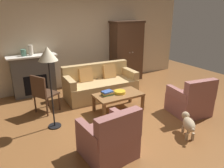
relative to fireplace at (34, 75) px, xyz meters
name	(u,v)px	position (x,y,z in m)	size (l,w,h in m)	color
ground_plane	(127,115)	(1.55, -2.30, -0.57)	(9.60, 9.60, 0.00)	brown
back_wall	(82,39)	(1.55, 0.25, 0.83)	(7.20, 0.10, 2.80)	beige
fireplace	(34,75)	(0.00, 0.00, 0.00)	(1.26, 0.48, 1.12)	#4C4947
armoire	(126,51)	(2.95, -0.08, 0.39)	(1.06, 0.57, 1.92)	#472D1E
couch	(100,85)	(1.53, -0.97, -0.25)	(1.95, 0.92, 0.86)	tan
coffee_table	(118,96)	(1.49, -1.99, -0.20)	(1.10, 0.60, 0.42)	olive
fruit_bowl	(120,92)	(1.54, -1.98, -0.12)	(0.26, 0.26, 0.06)	gold
book_stack	(107,93)	(1.24, -1.92, -0.10)	(0.26, 0.20, 0.10)	#427A4C
mantel_vase_jade	(24,53)	(-0.18, -0.02, 0.64)	(0.13, 0.13, 0.17)	slate
mantel_vase_cream	(31,50)	(0.00, -0.02, 0.68)	(0.12, 0.12, 0.27)	beige
armchair_near_left	(109,139)	(0.50, -3.34, -0.25)	(0.84, 0.83, 0.88)	#935B56
armchair_near_right	(190,101)	(2.82, -2.93, -0.25)	(0.87, 0.87, 0.88)	#935B56
side_chair_wooden	(43,92)	(-0.04, -1.24, -0.06)	(0.60, 0.60, 0.90)	#472D1E
floor_lamp	(48,59)	(-0.02, -1.98, 0.84)	(0.36, 0.36, 1.63)	black
dog	(188,124)	(2.09, -3.53, -0.32)	(0.39, 0.51, 0.39)	tan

